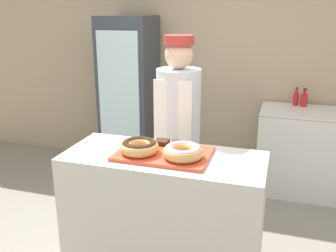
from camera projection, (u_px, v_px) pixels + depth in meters
name	position (u px, v px, depth m)	size (l,w,h in m)	color
wall_back	(220.00, 60.00, 4.37)	(8.00, 0.06, 2.70)	tan
display_counter	(164.00, 218.00, 2.69)	(1.37, 0.59, 0.97)	beige
serving_tray	(164.00, 154.00, 2.54)	(0.63, 0.42, 0.02)	#D84C33
donut_chocolate_glaze	(139.00, 146.00, 2.51)	(0.26, 0.26, 0.09)	tan
donut_light_glaze	(183.00, 151.00, 2.42)	(0.26, 0.26, 0.09)	tan
brownie_back_left	(162.00, 142.00, 2.68)	(0.09, 0.09, 0.03)	#382111
brownie_back_right	(178.00, 144.00, 2.65)	(0.09, 0.09, 0.03)	#382111
baker_person	(178.00, 134.00, 3.15)	(0.36, 0.36, 1.73)	#4C4C51
beverage_fridge	(129.00, 96.00, 4.44)	(0.59, 0.59, 1.85)	#333842
chest_freezer	(310.00, 152.00, 4.00)	(1.09, 0.61, 0.91)	silver
bottle_red	(296.00, 98.00, 4.08)	(0.06, 0.06, 0.20)	red
bottle_red_b	(304.00, 100.00, 4.03)	(0.07, 0.07, 0.20)	red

